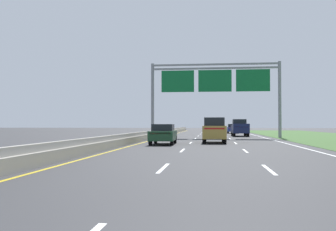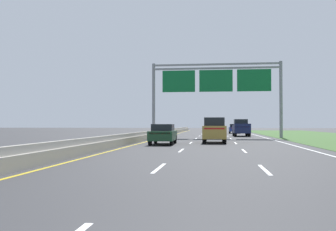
{
  "view_description": "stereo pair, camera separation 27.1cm",
  "coord_description": "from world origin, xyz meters",
  "px_view_note": "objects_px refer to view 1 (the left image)",
  "views": [
    {
      "loc": [
        -0.13,
        -2.81,
        1.58
      ],
      "look_at": [
        -3.66,
        27.54,
        2.28
      ],
      "focal_mm": 39.9,
      "sensor_mm": 36.0,
      "label": 1
    },
    {
      "loc": [
        0.13,
        -2.77,
        1.58
      ],
      "look_at": [
        -3.66,
        27.54,
        2.28
      ],
      "focal_mm": 39.9,
      "sensor_mm": 36.0,
      "label": 2
    }
  ],
  "objects_px": {
    "car_blue_right_lane_sedan": "(233,128)",
    "car_darkgreen_left_lane_sedan": "(163,134)",
    "car_gold_centre_lane_suv": "(214,130)",
    "car_grey_centre_lane_suv": "(212,127)",
    "pickup_truck_navy": "(240,128)",
    "overhead_sign_gantry": "(215,84)"
  },
  "relations": [
    {
      "from": "pickup_truck_navy",
      "to": "car_blue_right_lane_sedan",
      "type": "height_order",
      "value": "pickup_truck_navy"
    },
    {
      "from": "car_blue_right_lane_sedan",
      "to": "pickup_truck_navy",
      "type": "bearing_deg",
      "value": -178.82
    },
    {
      "from": "car_blue_right_lane_sedan",
      "to": "car_gold_centre_lane_suv",
      "type": "distance_m",
      "value": 32.41
    },
    {
      "from": "car_blue_right_lane_sedan",
      "to": "car_gold_centre_lane_suv",
      "type": "relative_size",
      "value": 0.94
    },
    {
      "from": "overhead_sign_gantry",
      "to": "pickup_truck_navy",
      "type": "distance_m",
      "value": 8.29
    },
    {
      "from": "car_gold_centre_lane_suv",
      "to": "car_grey_centre_lane_suv",
      "type": "bearing_deg",
      "value": 0.31
    },
    {
      "from": "overhead_sign_gantry",
      "to": "pickup_truck_navy",
      "type": "bearing_deg",
      "value": 59.98
    },
    {
      "from": "pickup_truck_navy",
      "to": "car_gold_centre_lane_suv",
      "type": "height_order",
      "value": "pickup_truck_navy"
    },
    {
      "from": "car_grey_centre_lane_suv",
      "to": "pickup_truck_navy",
      "type": "bearing_deg",
      "value": -165.98
    },
    {
      "from": "car_blue_right_lane_sedan",
      "to": "car_darkgreen_left_lane_sedan",
      "type": "bearing_deg",
      "value": 169.19
    },
    {
      "from": "car_blue_right_lane_sedan",
      "to": "car_grey_centre_lane_suv",
      "type": "distance_m",
      "value": 3.58
    },
    {
      "from": "car_blue_right_lane_sedan",
      "to": "car_darkgreen_left_lane_sedan",
      "type": "distance_m",
      "value": 36.01
    },
    {
      "from": "car_grey_centre_lane_suv",
      "to": "car_darkgreen_left_lane_sedan",
      "type": "distance_m",
      "value": 35.22
    },
    {
      "from": "pickup_truck_navy",
      "to": "car_darkgreen_left_lane_sedan",
      "type": "bearing_deg",
      "value": 159.88
    },
    {
      "from": "car_blue_right_lane_sedan",
      "to": "car_darkgreen_left_lane_sedan",
      "type": "xyz_separation_m",
      "value": [
        -7.31,
        -35.26,
        0.0
      ]
    },
    {
      "from": "pickup_truck_navy",
      "to": "car_grey_centre_lane_suv",
      "type": "bearing_deg",
      "value": 13.74
    },
    {
      "from": "car_grey_centre_lane_suv",
      "to": "car_darkgreen_left_lane_sedan",
      "type": "bearing_deg",
      "value": 173.82
    },
    {
      "from": "overhead_sign_gantry",
      "to": "car_gold_centre_lane_suv",
      "type": "relative_size",
      "value": 3.2
    },
    {
      "from": "pickup_truck_navy",
      "to": "car_darkgreen_left_lane_sedan",
      "type": "height_order",
      "value": "pickup_truck_navy"
    },
    {
      "from": "overhead_sign_gantry",
      "to": "pickup_truck_navy",
      "type": "relative_size",
      "value": 2.78
    },
    {
      "from": "overhead_sign_gantry",
      "to": "car_blue_right_lane_sedan",
      "type": "height_order",
      "value": "overhead_sign_gantry"
    },
    {
      "from": "car_grey_centre_lane_suv",
      "to": "car_gold_centre_lane_suv",
      "type": "bearing_deg",
      "value": -179.72
    }
  ]
}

